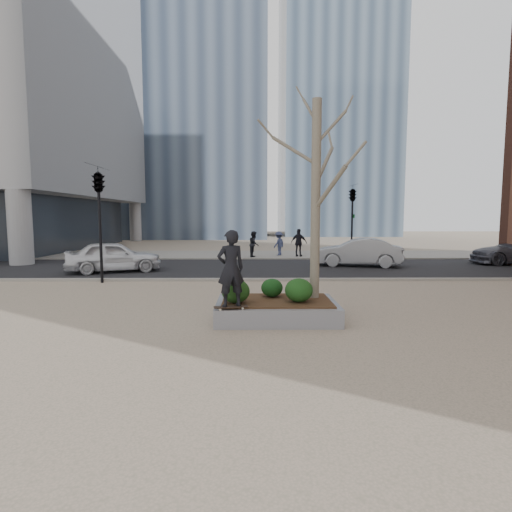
{
  "coord_description": "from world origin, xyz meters",
  "views": [
    {
      "loc": [
        0.4,
        -9.88,
        2.58
      ],
      "look_at": [
        0.5,
        2.0,
        1.4
      ],
      "focal_mm": 28.0,
      "sensor_mm": 36.0,
      "label": 1
    }
  ],
  "objects_px": {
    "skateboard": "(231,308)",
    "police_car": "(114,256)",
    "skateboarder": "(231,268)",
    "planter": "(276,310)"
  },
  "relations": [
    {
      "from": "skateboarder",
      "to": "planter",
      "type": "bearing_deg",
      "value": -162.3
    },
    {
      "from": "police_car",
      "to": "skateboard",
      "type": "bearing_deg",
      "value": -167.17
    },
    {
      "from": "police_car",
      "to": "skateboarder",
      "type": "bearing_deg",
      "value": -167.17
    },
    {
      "from": "skateboard",
      "to": "skateboarder",
      "type": "distance_m",
      "value": 0.91
    },
    {
      "from": "planter",
      "to": "skateboard",
      "type": "xyz_separation_m",
      "value": [
        -1.1,
        -0.88,
        0.26
      ]
    },
    {
      "from": "planter",
      "to": "skateboarder",
      "type": "distance_m",
      "value": 1.84
    },
    {
      "from": "skateboarder",
      "to": "skateboard",
      "type": "bearing_deg",
      "value": -96.93
    },
    {
      "from": "skateboard",
      "to": "planter",
      "type": "bearing_deg",
      "value": 25.5
    },
    {
      "from": "skateboard",
      "to": "police_car",
      "type": "height_order",
      "value": "police_car"
    },
    {
      "from": "skateboarder",
      "to": "police_car",
      "type": "relative_size",
      "value": 0.42
    }
  ]
}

